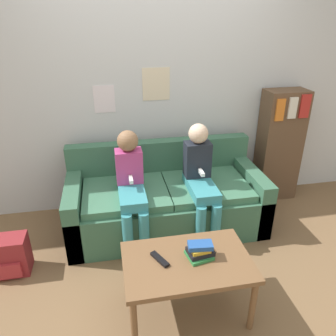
% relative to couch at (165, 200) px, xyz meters
% --- Properties ---
extents(ground_plane, '(10.00, 10.00, 0.00)m').
position_rel_couch_xyz_m(ground_plane, '(0.00, -0.54, -0.27)').
color(ground_plane, brown).
extents(wall_back, '(8.00, 0.06, 2.60)m').
position_rel_couch_xyz_m(wall_back, '(-0.00, 0.52, 1.03)').
color(wall_back, silver).
rests_on(wall_back, ground_plane).
extents(couch, '(1.89, 0.86, 0.79)m').
position_rel_couch_xyz_m(couch, '(0.00, 0.00, 0.00)').
color(couch, '#38664C').
rests_on(couch, ground_plane).
extents(coffee_table, '(0.88, 0.56, 0.46)m').
position_rel_couch_xyz_m(coffee_table, '(-0.05, -1.09, 0.13)').
color(coffee_table, brown).
rests_on(coffee_table, ground_plane).
extents(person_left, '(0.24, 0.58, 1.06)m').
position_rel_couch_xyz_m(person_left, '(-0.35, -0.20, 0.33)').
color(person_left, teal).
rests_on(person_left, ground_plane).
extents(person_right, '(0.24, 0.58, 1.08)m').
position_rel_couch_xyz_m(person_right, '(0.29, -0.20, 0.34)').
color(person_right, teal).
rests_on(person_right, ground_plane).
extents(tv_remote, '(0.11, 0.17, 0.02)m').
position_rel_couch_xyz_m(tv_remote, '(-0.24, -1.06, 0.20)').
color(tv_remote, black).
rests_on(tv_remote, coffee_table).
extents(book_stack, '(0.20, 0.18, 0.12)m').
position_rel_couch_xyz_m(book_stack, '(0.04, -1.07, 0.24)').
color(book_stack, '#2D8442').
rests_on(book_stack, coffee_table).
extents(bookshelf, '(0.45, 0.29, 1.25)m').
position_rel_couch_xyz_m(bookshelf, '(1.36, 0.34, 0.36)').
color(bookshelf, brown).
rests_on(bookshelf, ground_plane).
extents(backpack, '(0.32, 0.23, 0.34)m').
position_rel_couch_xyz_m(backpack, '(-1.40, -0.44, -0.11)').
color(backpack, maroon).
rests_on(backpack, ground_plane).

